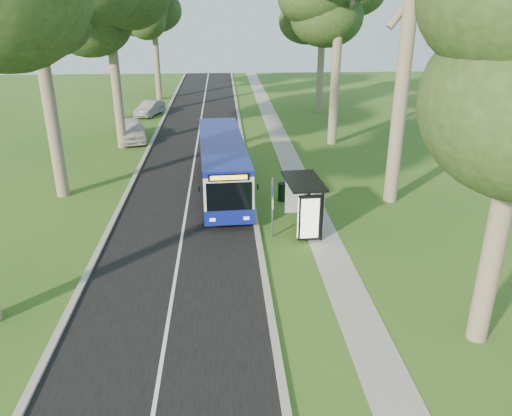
{
  "coord_description": "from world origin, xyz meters",
  "views": [
    {
      "loc": [
        -1.47,
        -18.78,
        10.0
      ],
      "look_at": [
        -0.11,
        1.53,
        1.6
      ],
      "focal_mm": 35.0,
      "sensor_mm": 36.0,
      "label": 1
    }
  ],
  "objects_px": {
    "bus": "(223,165)",
    "car_white": "(131,130)",
    "bus_stop_sign": "(272,201)",
    "car_silver": "(150,108)",
    "bus_shelter": "(308,198)",
    "litter_bin": "(283,192)"
  },
  "relations": [
    {
      "from": "bus",
      "to": "bus_shelter",
      "type": "relative_size",
      "value": 3.75
    },
    {
      "from": "bus_shelter",
      "to": "car_silver",
      "type": "bearing_deg",
      "value": 107.66
    },
    {
      "from": "litter_bin",
      "to": "bus_stop_sign",
      "type": "bearing_deg",
      "value": -102.7
    },
    {
      "from": "bus_stop_sign",
      "to": "car_white",
      "type": "height_order",
      "value": "bus_stop_sign"
    },
    {
      "from": "bus_shelter",
      "to": "car_white",
      "type": "distance_m",
      "value": 20.85
    },
    {
      "from": "litter_bin",
      "to": "bus_shelter",
      "type": "bearing_deg",
      "value": -81.91
    },
    {
      "from": "bus_shelter",
      "to": "car_white",
      "type": "relative_size",
      "value": 0.6
    },
    {
      "from": "bus",
      "to": "car_white",
      "type": "bearing_deg",
      "value": 118.09
    },
    {
      "from": "litter_bin",
      "to": "car_white",
      "type": "relative_size",
      "value": 0.19
    },
    {
      "from": "bus_shelter",
      "to": "litter_bin",
      "type": "relative_size",
      "value": 3.11
    },
    {
      "from": "bus_stop_sign",
      "to": "car_silver",
      "type": "bearing_deg",
      "value": 109.92
    },
    {
      "from": "car_white",
      "to": "bus_shelter",
      "type": "bearing_deg",
      "value": -71.89
    },
    {
      "from": "bus_shelter",
      "to": "car_white",
      "type": "bearing_deg",
      "value": 117.61
    },
    {
      "from": "bus_stop_sign",
      "to": "car_white",
      "type": "relative_size",
      "value": 0.57
    },
    {
      "from": "car_silver",
      "to": "bus_shelter",
      "type": "bearing_deg",
      "value": -50.29
    },
    {
      "from": "bus_stop_sign",
      "to": "litter_bin",
      "type": "relative_size",
      "value": 2.93
    },
    {
      "from": "bus_stop_sign",
      "to": "car_white",
      "type": "bearing_deg",
      "value": 118.77
    },
    {
      "from": "litter_bin",
      "to": "car_silver",
      "type": "relative_size",
      "value": 0.24
    },
    {
      "from": "car_white",
      "to": "car_silver",
      "type": "xyz_separation_m",
      "value": [
        0.19,
        9.34,
        -0.18
      ]
    },
    {
      "from": "bus",
      "to": "bus_stop_sign",
      "type": "relative_size",
      "value": 3.97
    },
    {
      "from": "litter_bin",
      "to": "bus",
      "type": "bearing_deg",
      "value": 151.6
    },
    {
      "from": "bus_shelter",
      "to": "car_silver",
      "type": "relative_size",
      "value": 0.73
    }
  ]
}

